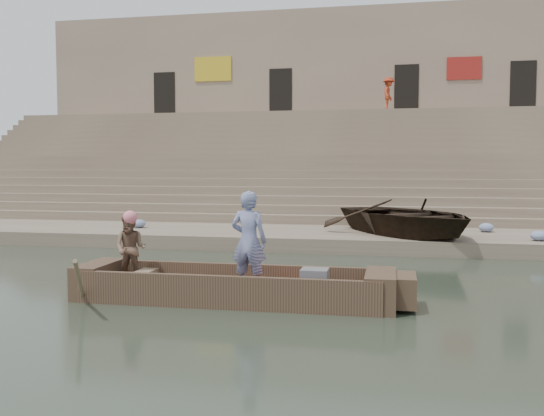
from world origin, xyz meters
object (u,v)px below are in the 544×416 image
(television, at_px, (314,280))
(beached_rowboat, at_px, (407,217))
(standing_man, at_px, (249,241))
(pedestrian, at_px, (389,94))
(rowing_man, at_px, (130,248))
(main_rowboat, at_px, (233,295))

(television, xyz_separation_m, beached_rowboat, (1.72, 7.48, 0.50))
(standing_man, bearing_deg, beached_rowboat, -104.05)
(pedestrian, bearing_deg, rowing_man, 176.21)
(beached_rowboat, relative_size, pedestrian, 2.94)
(main_rowboat, bearing_deg, beached_rowboat, 67.18)
(main_rowboat, bearing_deg, television, -0.00)
(main_rowboat, xyz_separation_m, standing_man, (0.31, -0.10, 0.97))
(standing_man, height_order, television, standing_man)
(main_rowboat, distance_m, beached_rowboat, 8.15)
(main_rowboat, bearing_deg, pedestrian, 83.39)
(beached_rowboat, bearing_deg, standing_man, -146.54)
(main_rowboat, distance_m, pedestrian, 22.44)
(standing_man, height_order, rowing_man, standing_man)
(rowing_man, bearing_deg, beached_rowboat, 52.03)
(television, height_order, beached_rowboat, beached_rowboat)
(rowing_man, height_order, television, rowing_man)
(television, xyz_separation_m, pedestrian, (1.06, 21.49, 5.64))
(rowing_man, distance_m, pedestrian, 22.39)
(standing_man, height_order, beached_rowboat, standing_man)
(main_rowboat, xyz_separation_m, pedestrian, (2.49, 21.49, 5.95))
(standing_man, xyz_separation_m, rowing_man, (-2.31, 0.29, -0.23))
(standing_man, distance_m, beached_rowboat, 8.09)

